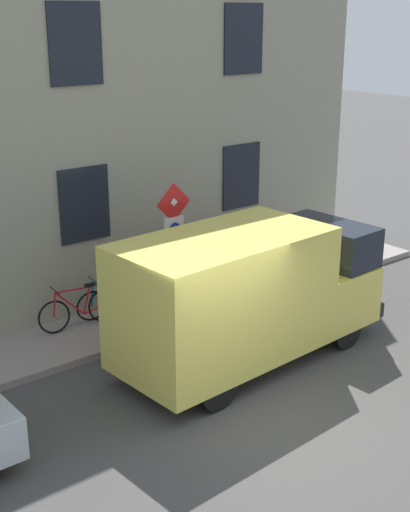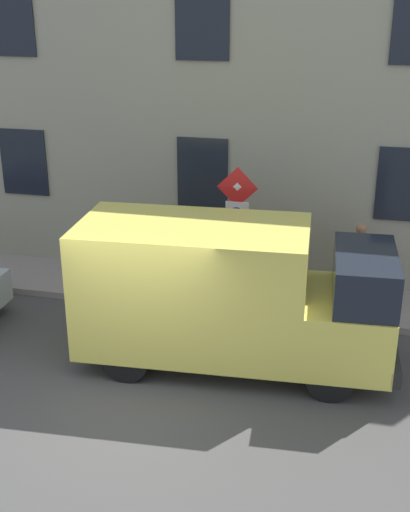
{
  "view_description": "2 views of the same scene",
  "coord_description": "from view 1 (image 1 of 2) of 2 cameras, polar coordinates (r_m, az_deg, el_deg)",
  "views": [
    {
      "loc": [
        -7.36,
        6.71,
        6.04
      ],
      "look_at": [
        3.05,
        -1.65,
        1.48
      ],
      "focal_mm": 49.97,
      "sensor_mm": 36.0,
      "label": 1
    },
    {
      "loc": [
        -8.68,
        -3.2,
        6.06
      ],
      "look_at": [
        2.67,
        -0.56,
        1.42
      ],
      "focal_mm": 46.85,
      "sensor_mm": 36.0,
      "label": 2
    }
  ],
  "objects": [
    {
      "name": "building_facade",
      "position": [
        14.4,
        -10.67,
        9.68
      ],
      "size": [
        0.75,
        15.12,
        7.64
      ],
      "color": "gray",
      "rests_on": "ground_plane"
    },
    {
      "name": "sidewalk_slab",
      "position": [
        14.44,
        -7.4,
        -5.74
      ],
      "size": [
        1.78,
        17.12,
        0.14
      ],
      "primitive_type": "cube",
      "color": "gray",
      "rests_on": "ground_plane"
    },
    {
      "name": "sign_post_stacked",
      "position": [
        13.79,
        -2.5,
        1.25
      ],
      "size": [
        0.15,
        0.56,
        2.75
      ],
      "color": "#474C47",
      "rests_on": "sidewalk_slab"
    },
    {
      "name": "bicycle_blue",
      "position": [
        14.68,
        -7.18,
        -3.43
      ],
      "size": [
        0.47,
        1.71,
        0.89
      ],
      "rotation": [
        0.0,
        0.0,
        1.43
      ],
      "color": "black",
      "rests_on": "sidewalk_slab"
    },
    {
      "name": "bicycle_red",
      "position": [
        14.29,
        -10.07,
        -4.22
      ],
      "size": [
        0.46,
        1.71,
        0.89
      ],
      "rotation": [
        0.0,
        0.0,
        1.48
      ],
      "color": "black",
      "rests_on": "sidewalk_slab"
    },
    {
      "name": "bicycle_black",
      "position": [
        15.1,
        -4.44,
        -2.68
      ],
      "size": [
        0.46,
        1.72,
        0.89
      ],
      "rotation": [
        0.0,
        0.0,
        1.52
      ],
      "color": "black",
      "rests_on": "sidewalk_slab"
    },
    {
      "name": "delivery_van",
      "position": [
        12.71,
        3.44,
        -2.92
      ],
      "size": [
        2.29,
        5.43,
        2.5
      ],
      "rotation": [
        0.0,
        0.0,
        4.77
      ],
      "color": "#DFD156",
      "rests_on": "ground_plane"
    },
    {
      "name": "ground_plane",
      "position": [
        11.65,
        3.13,
        -12.41
      ],
      "size": [
        80.0,
        80.0,
        0.0
      ],
      "primitive_type": "plane",
      "color": "#444241"
    },
    {
      "name": "pedestrian",
      "position": [
        15.96,
        2.81,
        0.7
      ],
      "size": [
        0.28,
        0.41,
        1.72
      ],
      "rotation": [
        0.0,
        0.0,
        3.19
      ],
      "color": "#262B47",
      "rests_on": "sidewalk_slab"
    }
  ]
}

